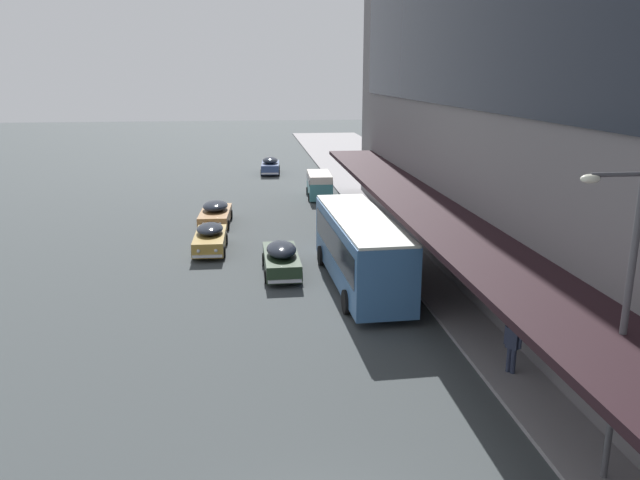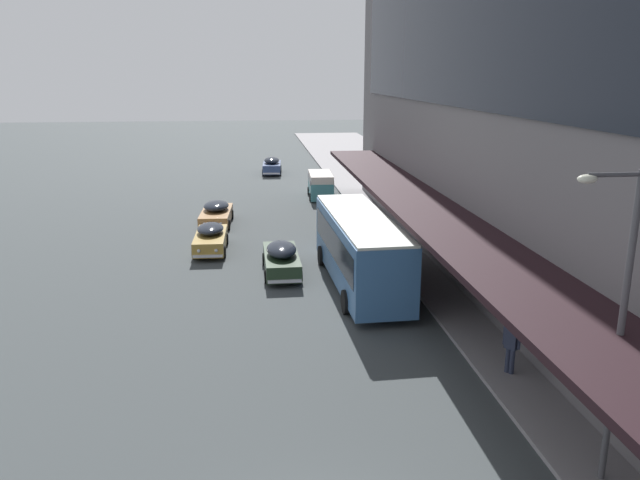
# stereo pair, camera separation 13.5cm
# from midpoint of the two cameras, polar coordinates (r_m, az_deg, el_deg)

# --- Properties ---
(transit_bus_kerbside_front) EXTENTS (3.03, 10.49, 3.33)m
(transit_bus_kerbside_front) POSITION_cam_midpoint_polar(r_m,az_deg,el_deg) (28.43, 3.55, -0.59)
(transit_bus_kerbside_front) COLOR #386397
(transit_bus_kerbside_front) RESTS_ON ground
(sedan_lead_mid) EXTENTS (1.81, 4.85, 1.60)m
(sedan_lead_mid) POSITION_cam_midpoint_polar(r_m,az_deg,el_deg) (30.55, -3.68, -1.67)
(sedan_lead_mid) COLOR #213420
(sedan_lead_mid) RESTS_ON ground
(sedan_second_near) EXTENTS (1.83, 4.63, 1.49)m
(sedan_second_near) POSITION_cam_midpoint_polar(r_m,az_deg,el_deg) (34.89, -10.13, 0.18)
(sedan_second_near) COLOR olive
(sedan_second_near) RESTS_ON ground
(sedan_lead_near) EXTENTS (2.00, 4.61, 1.64)m
(sedan_lead_near) POSITION_cam_midpoint_polar(r_m,az_deg,el_deg) (61.17, -4.63, 6.80)
(sedan_lead_near) COLOR navy
(sedan_lead_near) RESTS_ON ground
(sedan_second_mid) EXTENTS (2.13, 5.04, 1.48)m
(sedan_second_mid) POSITION_cam_midpoint_polar(r_m,az_deg,el_deg) (41.04, -9.63, 2.43)
(sedan_second_mid) COLOR #A16E3C
(sedan_second_mid) RESTS_ON ground
(vw_van) EXTENTS (2.03, 4.61, 1.96)m
(vw_van) POSITION_cam_midpoint_polar(r_m,az_deg,el_deg) (49.22, -0.15, 5.17)
(vw_van) COLOR teal
(vw_van) RESTS_ON ground
(pedestrian_at_kerb) EXTENTS (0.43, 0.52, 1.86)m
(pedestrian_at_kerb) POSITION_cam_midpoint_polar(r_m,az_deg,el_deg) (21.17, 17.02, -8.99)
(pedestrian_at_kerb) COLOR #282E43
(pedestrian_at_kerb) RESTS_ON sidewalk_kerb
(street_lamp) EXTENTS (1.50, 0.28, 7.46)m
(street_lamp) POSITION_cam_midpoint_polar(r_m,az_deg,el_deg) (15.47, 25.46, -5.79)
(street_lamp) COLOR #4C4C51
(street_lamp) RESTS_ON sidewalk_kerb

